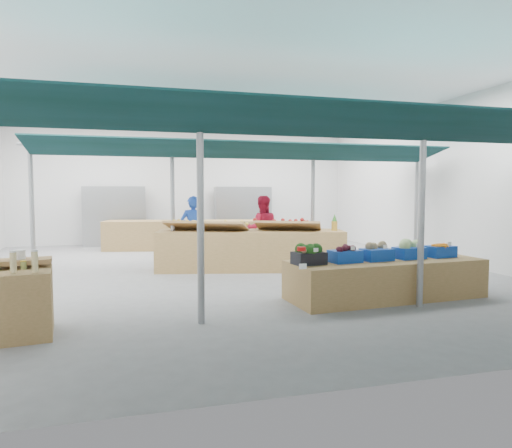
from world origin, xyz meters
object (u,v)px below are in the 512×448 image
object	(u,v)px
vendor_left	(193,230)
crate_stack	(459,276)
vendor_right	(262,229)
veg_counter	(386,279)
fruit_counter	(250,250)

from	to	relation	value
vendor_left	crate_stack	bearing A→B (deg)	148.49
crate_stack	vendor_right	size ratio (longest dim) A/B	0.31
veg_counter	crate_stack	world-z (taller)	veg_counter
veg_counter	vendor_right	distance (m)	4.61
vendor_left	vendor_right	distance (m)	1.80
veg_counter	vendor_left	xyz separation A→B (m)	(-2.74, 4.48, 0.54)
fruit_counter	crate_stack	xyz separation A→B (m)	(3.20, -3.18, -0.19)
veg_counter	fruit_counter	world-z (taller)	fruit_counter
veg_counter	vendor_right	bearing A→B (deg)	97.68
veg_counter	vendor_left	size ratio (longest dim) A/B	1.97
vendor_right	veg_counter	bearing A→B (deg)	114.56
crate_stack	vendor_right	xyz separation A→B (m)	(-2.60, 4.28, 0.60)
vendor_left	veg_counter	bearing A→B (deg)	134.14
fruit_counter	vendor_left	world-z (taller)	vendor_left
fruit_counter	vendor_left	distance (m)	1.68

